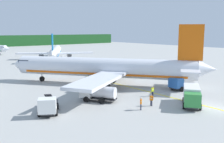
{
  "coord_description": "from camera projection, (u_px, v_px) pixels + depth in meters",
  "views": [
    {
      "loc": [
        -33.4,
        -17.18,
        10.84
      ],
      "look_at": [
        -4.94,
        18.06,
        3.54
      ],
      "focal_mm": 41.16,
      "sensor_mm": 36.0,
      "label": 1
    }
  ],
  "objects": [
    {
      "name": "ground",
      "position": [
        59.0,
        69.0,
        72.52
      ],
      "size": [
        240.0,
        320.0,
        0.2
      ],
      "primitive_type": "cube",
      "color": "#A8A8A3"
    },
    {
      "name": "service_truck_fuel",
      "position": [
        184.0,
        81.0,
        47.46
      ],
      "size": [
        5.84,
        2.72,
        3.0
      ],
      "color": "#2659A5",
      "rests_on": "ground"
    },
    {
      "name": "airliner_mid_apron",
      "position": [
        55.0,
        52.0,
        97.59
      ],
      "size": [
        26.22,
        30.91,
        9.76
      ],
      "color": "white",
      "rests_on": "ground"
    },
    {
      "name": "service_truck_catering",
      "position": [
        98.0,
        92.0,
        39.4
      ],
      "size": [
        4.63,
        5.71,
        2.4
      ],
      "color": "white",
      "rests_on": "ground"
    },
    {
      "name": "crew_marshaller",
      "position": [
        151.0,
        99.0,
        36.99
      ],
      "size": [
        0.31,
        0.62,
        1.69
      ],
      "color": "#191E33",
      "rests_on": "ground"
    },
    {
      "name": "service_truck_pushback",
      "position": [
        192.0,
        95.0,
        37.2
      ],
      "size": [
        6.6,
        5.68,
        2.69
      ],
      "color": "#338C3F",
      "rests_on": "ground"
    },
    {
      "name": "service_truck_baggage",
      "position": [
        48.0,
        105.0,
        33.3
      ],
      "size": [
        4.96,
        6.55,
        2.66
      ],
      "color": "white",
      "rests_on": "ground"
    },
    {
      "name": "airliner_foreground",
      "position": [
        106.0,
        68.0,
        50.95
      ],
      "size": [
        30.32,
        35.47,
        11.9
      ],
      "color": "silver",
      "rests_on": "ground"
    },
    {
      "name": "crew_loader_left",
      "position": [
        153.0,
        91.0,
        42.42
      ],
      "size": [
        0.63,
        0.26,
        1.66
      ],
      "color": "#191E33",
      "rests_on": "ground"
    },
    {
      "name": "crew_loader_right",
      "position": [
        141.0,
        103.0,
        35.08
      ],
      "size": [
        0.51,
        0.46,
        1.75
      ],
      "color": "#191E33",
      "rests_on": "ground"
    },
    {
      "name": "apron_guide_line",
      "position": [
        130.0,
        87.0,
        49.42
      ],
      "size": [
        0.3,
        60.0,
        0.01
      ],
      "primitive_type": "cube",
      "color": "yellow",
      "rests_on": "ground"
    }
  ]
}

